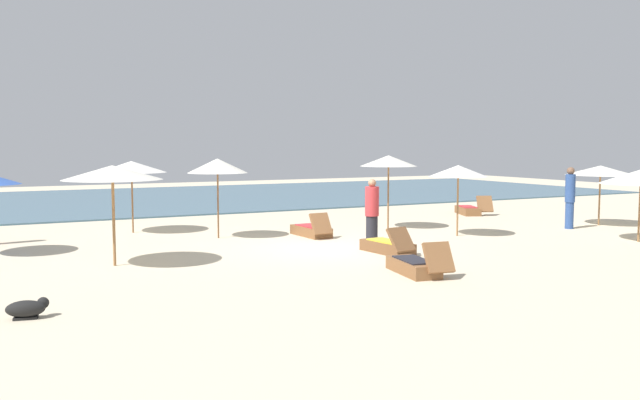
# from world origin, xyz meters

# --- Properties ---
(ground_plane) EXTENTS (60.00, 60.00, 0.00)m
(ground_plane) POSITION_xyz_m (0.00, 0.00, 0.00)
(ground_plane) COLOR beige
(ocean_water) EXTENTS (48.00, 16.00, 0.06)m
(ocean_water) POSITION_xyz_m (0.00, 17.00, 0.03)
(ocean_water) COLOR #476B7F
(ocean_water) RESTS_ON ground_plane
(umbrella_0) EXTENTS (1.80, 1.80, 2.33)m
(umbrella_0) POSITION_xyz_m (3.47, 2.65, 2.15)
(umbrella_0) COLOR brown
(umbrella_0) RESTS_ON ground_plane
(umbrella_1) EXTENTS (1.70, 1.70, 2.07)m
(umbrella_1) POSITION_xyz_m (4.37, 0.33, 1.90)
(umbrella_1) COLOR olive
(umbrella_1) RESTS_ON ground_plane
(umbrella_3) EXTENTS (1.71, 1.71, 2.28)m
(umbrella_3) POSITION_xyz_m (-2.00, 3.11, 2.07)
(umbrella_3) COLOR brown
(umbrella_3) RESTS_ON ground_plane
(umbrella_4) EXTENTS (2.16, 2.16, 2.23)m
(umbrella_4) POSITION_xyz_m (-5.42, 0.05, 2.06)
(umbrella_4) COLOR olive
(umbrella_4) RESTS_ON ground_plane
(umbrella_6) EXTENTS (2.07, 2.07, 2.17)m
(umbrella_6) POSITION_xyz_m (-3.94, 5.40, 2.00)
(umbrella_6) COLOR brown
(umbrella_6) RESTS_ON ground_plane
(umbrella_7) EXTENTS (2.21, 2.21, 1.98)m
(umbrella_7) POSITION_xyz_m (10.14, 0.18, 1.82)
(umbrella_7) COLOR olive
(umbrella_7) RESTS_ON ground_plane
(lounger_0) EXTENTS (0.85, 1.72, 0.74)m
(lounger_0) POSITION_xyz_m (-0.05, -3.79, 0.18)
(lounger_0) COLOR brown
(lounger_0) RESTS_ON ground_plane
(lounger_1) EXTENTS (0.76, 1.73, 0.71)m
(lounger_1) POSITION_xyz_m (0.89, -1.33, 0.18)
(lounger_1) COLOR brown
(lounger_1) RESTS_ON ground_plane
(lounger_3) EXTENTS (0.68, 1.67, 0.74)m
(lounger_3) POSITION_xyz_m (0.54, 2.20, 0.18)
(lounger_3) COLOR brown
(lounger_3) RESTS_ON ground_plane
(lounger_4) EXTENTS (1.17, 1.73, 0.74)m
(lounger_4) POSITION_xyz_m (8.53, 4.75, 0.18)
(lounger_4) COLOR brown
(lounger_4) RESTS_ON ground_plane
(person_1) EXTENTS (0.35, 0.35, 1.96)m
(person_1) POSITION_xyz_m (8.58, -0.00, 1.01)
(person_1) COLOR #2D4C8C
(person_1) RESTS_ON ground_plane
(person_2) EXTENTS (0.52, 0.52, 1.75)m
(person_2) POSITION_xyz_m (1.34, 0.18, 0.88)
(person_2) COLOR #26262D
(person_2) RESTS_ON ground_plane
(dog) EXTENTS (0.66, 0.37, 0.31)m
(dog) POSITION_xyz_m (-7.43, -3.91, 0.16)
(dog) COLOR black
(dog) RESTS_ON ground_plane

